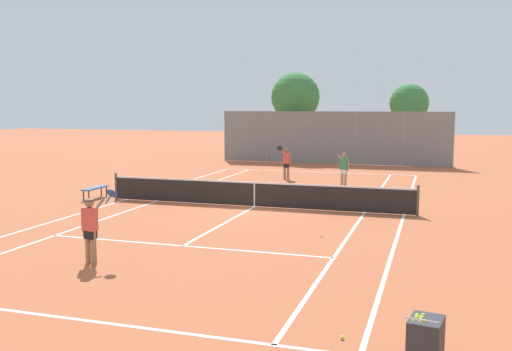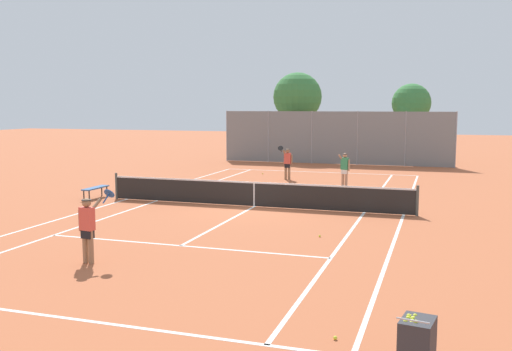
{
  "view_description": "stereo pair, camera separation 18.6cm",
  "coord_description": "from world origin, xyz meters",
  "views": [
    {
      "loc": [
        6.48,
        -20.27,
        3.8
      ],
      "look_at": [
        -0.41,
        1.5,
        1.0
      ],
      "focal_mm": 40.0,
      "sensor_mm": 36.0,
      "label": 1
    },
    {
      "loc": [
        6.66,
        -20.22,
        3.8
      ],
      "look_at": [
        -0.41,
        1.5,
        1.0
      ],
      "focal_mm": 40.0,
      "sensor_mm": 36.0,
      "label": 2
    }
  ],
  "objects": [
    {
      "name": "loose_tennis_ball_2",
      "position": [
        5.13,
        -11.35,
        0.03
      ],
      "size": [
        0.07,
        0.07,
        0.07
      ],
      "primitive_type": "sphere",
      "color": "#D1DB33",
      "rests_on": "ground"
    },
    {
      "name": "player_far_right",
      "position": [
        2.39,
        6.38,
        0.91
      ],
      "size": [
        0.53,
        0.47,
        1.6
      ],
      "color": "tan",
      "rests_on": "ground"
    },
    {
      "name": "player_far_left",
      "position": [
        -0.87,
        8.13,
        0.93
      ],
      "size": [
        0.63,
        0.76,
        1.77
      ],
      "color": "#936B4C",
      "rests_on": "ground"
    },
    {
      "name": "tree_behind_left",
      "position": [
        -3.13,
        19.23,
        4.33
      ],
      "size": [
        3.42,
        3.42,
        6.14
      ],
      "color": "brown",
      "rests_on": "ground"
    },
    {
      "name": "tree_behind_right",
      "position": [
        4.58,
        20.05,
        3.9
      ],
      "size": [
        2.62,
        2.62,
        5.3
      ],
      "color": "brown",
      "rests_on": "ground"
    },
    {
      "name": "tennis_net",
      "position": [
        0.0,
        0.0,
        0.51
      ],
      "size": [
        12.0,
        0.1,
        1.07
      ],
      "color": "#474C47",
      "rests_on": "ground"
    },
    {
      "name": "player_near_side",
      "position": [
        -1.38,
        -8.65,
        0.93
      ],
      "size": [
        0.74,
        0.72,
        1.77
      ],
      "color": "#936B4C",
      "rests_on": "ground"
    },
    {
      "name": "loose_tennis_ball_1",
      "position": [
        -2.77,
        9.95,
        0.03
      ],
      "size": [
        0.07,
        0.07,
        0.07
      ],
      "primitive_type": "sphere",
      "color": "#D1DB33",
      "rests_on": "ground"
    },
    {
      "name": "loose_tennis_ball_3",
      "position": [
        -3.86,
        6.01,
        0.03
      ],
      "size": [
        0.07,
        0.07,
        0.07
      ],
      "primitive_type": "sphere",
      "color": "#D1DB33",
      "rests_on": "ground"
    },
    {
      "name": "ball_cart",
      "position": [
        6.44,
        -12.28,
        0.53
      ],
      "size": [
        0.58,
        0.69,
        0.96
      ],
      "color": "#2D2D33",
      "rests_on": "ground"
    },
    {
      "name": "courtside_bench",
      "position": [
        -6.83,
        -0.18,
        0.41
      ],
      "size": [
        0.36,
        1.5,
        0.47
      ],
      "color": "#33598C",
      "rests_on": "ground"
    },
    {
      "name": "court_line_markings",
      "position": [
        0.0,
        0.0,
        0.0
      ],
      "size": [
        11.1,
        23.9,
        0.01
      ],
      "color": "silver",
      "rests_on": "ground"
    },
    {
      "name": "ground_plane",
      "position": [
        0.0,
        0.0,
        0.0
      ],
      "size": [
        120.0,
        120.0,
        0.0
      ],
      "primitive_type": "plane",
      "color": "#B25B38"
    },
    {
      "name": "loose_tennis_ball_0",
      "position": [
        3.4,
        -4.2,
        0.03
      ],
      "size": [
        0.07,
        0.07,
        0.07
      ],
      "primitive_type": "sphere",
      "color": "#D1DB33",
      "rests_on": "ground"
    },
    {
      "name": "back_fence",
      "position": [
        0.0,
        16.74,
        1.73
      ],
      "size": [
        15.09,
        0.08,
        3.46
      ],
      "color": "gray",
      "rests_on": "ground"
    }
  ]
}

